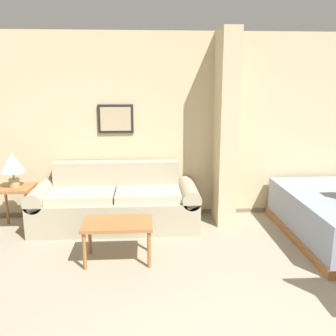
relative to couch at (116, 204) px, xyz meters
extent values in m
cube|color=#CCB78E|center=(1.14, 0.48, 0.99)|extent=(7.71, 0.12, 2.60)
cube|color=#70644E|center=(1.14, 0.41, -0.28)|extent=(7.71, 0.02, 0.06)
cube|color=black|center=(0.00, 0.40, 1.11)|extent=(0.49, 0.02, 0.40)
cube|color=tan|center=(0.00, 0.39, 1.11)|extent=(0.42, 0.01, 0.33)
cube|color=#CCB78E|center=(1.49, 0.13, 0.99)|extent=(0.24, 0.59, 2.60)
cube|color=tan|center=(0.00, -0.04, -0.10)|extent=(1.75, 0.84, 0.42)
cube|color=tan|center=(0.00, 0.28, 0.32)|extent=(1.75, 0.20, 0.42)
cube|color=tan|center=(-0.99, -0.04, -0.10)|extent=(0.22, 0.84, 0.42)
cylinder|color=tan|center=(-0.99, -0.04, 0.15)|extent=(0.25, 0.84, 0.25)
cube|color=tan|center=(0.99, -0.04, -0.10)|extent=(0.22, 0.84, 0.42)
cylinder|color=tan|center=(0.99, -0.04, 0.15)|extent=(0.25, 0.84, 0.25)
cube|color=#BAAF94|center=(-0.44, -0.09, 0.16)|extent=(0.85, 0.60, 0.10)
cube|color=#BAAF94|center=(0.44, -0.09, 0.16)|extent=(0.85, 0.60, 0.10)
cube|color=#996033|center=(0.10, -1.03, 0.12)|extent=(0.76, 0.48, 0.04)
cylinder|color=#996033|center=(-0.24, -1.23, -0.11)|extent=(0.04, 0.04, 0.41)
cylinder|color=#996033|center=(0.43, -1.23, -0.11)|extent=(0.04, 0.04, 0.41)
cylinder|color=#996033|center=(-0.24, -0.83, -0.11)|extent=(0.04, 0.04, 0.41)
cylinder|color=#996033|center=(0.43, -0.83, -0.11)|extent=(0.04, 0.04, 0.41)
cube|color=#996033|center=(-1.31, -0.05, 0.26)|extent=(0.46, 0.46, 0.04)
cylinder|color=#996033|center=(-1.11, -0.25, -0.03)|extent=(0.04, 0.04, 0.55)
cylinder|color=#996033|center=(-1.51, 0.15, -0.03)|extent=(0.04, 0.04, 0.55)
cylinder|color=#996033|center=(-1.11, 0.15, -0.03)|extent=(0.04, 0.04, 0.55)
cylinder|color=tan|center=(-1.31, -0.05, 0.33)|extent=(0.14, 0.14, 0.11)
cylinder|color=tan|center=(-1.31, -0.05, 0.43)|extent=(0.02, 0.02, 0.09)
cone|color=silver|center=(-1.31, -0.05, 0.60)|extent=(0.32, 0.32, 0.25)
cube|color=white|center=(3.00, 0.12, 0.19)|extent=(1.43, 0.36, 0.10)
camera|label=1|loc=(0.41, -4.87, 1.62)|focal=40.00mm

